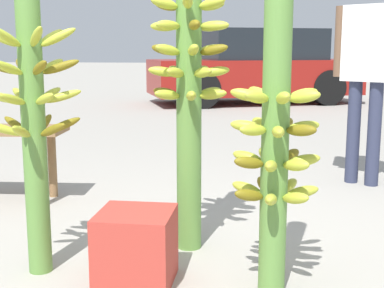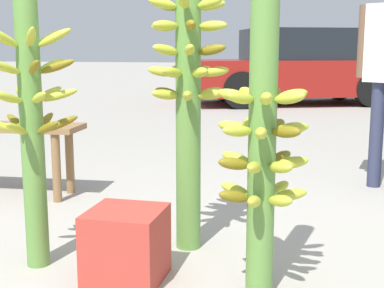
{
  "view_description": "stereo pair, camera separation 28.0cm",
  "coord_description": "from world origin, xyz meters",
  "views": [
    {
      "loc": [
        0.48,
        -2.16,
        1.04
      ],
      "look_at": [
        0.11,
        0.58,
        0.55
      ],
      "focal_mm": 50.0,
      "sensor_mm": 36.0,
      "label": 1
    },
    {
      "loc": [
        0.75,
        -2.11,
        1.04
      ],
      "look_at": [
        0.11,
        0.58,
        0.55
      ],
      "focal_mm": 50.0,
      "sensor_mm": 36.0,
      "label": 2
    }
  ],
  "objects": [
    {
      "name": "parked_car",
      "position": [
        0.29,
        8.47,
        0.69
      ],
      "size": [
        4.3,
        2.99,
        1.43
      ],
      "rotation": [
        0.0,
        0.0,
        1.94
      ],
      "color": "maroon",
      "rests_on": "ground_plane"
    },
    {
      "name": "banana_stalk_left",
      "position": [
        -0.56,
        0.13,
        0.8
      ],
      "size": [
        0.44,
        0.44,
        1.53
      ],
      "color": "#5B8C3D",
      "rests_on": "ground_plane"
    },
    {
      "name": "banana_stalk_right",
      "position": [
        0.53,
        0.07,
        0.67
      ],
      "size": [
        0.39,
        0.39,
        1.37
      ],
      "color": "#5B8C3D",
      "rests_on": "ground_plane"
    },
    {
      "name": "produce_crate",
      "position": [
        -0.08,
        0.07,
        0.17
      ],
      "size": [
        0.33,
        0.33,
        0.33
      ],
      "color": "#B2382D",
      "rests_on": "ground_plane"
    },
    {
      "name": "vendor_person",
      "position": [
        1.25,
        2.08,
        0.99
      ],
      "size": [
        0.51,
        0.36,
        1.62
      ],
      "rotation": [
        0.0,
        0.0,
        2.59
      ],
      "color": "#2D334C",
      "rests_on": "ground_plane"
    },
    {
      "name": "banana_stalk_center",
      "position": [
        0.1,
        0.54,
        0.88
      ],
      "size": [
        0.42,
        0.42,
        1.64
      ],
      "color": "#5B8C3D",
      "rests_on": "ground_plane"
    }
  ]
}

